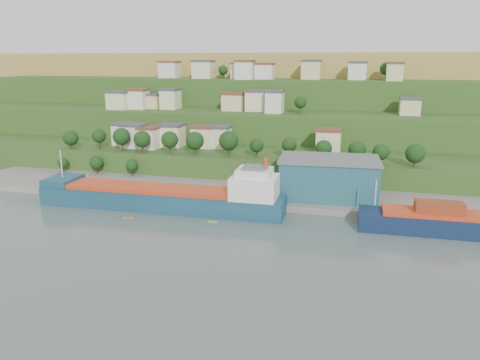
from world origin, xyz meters
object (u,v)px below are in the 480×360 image
(warehouse, at_px, (328,177))
(kayak_orange, at_px, (128,217))
(caravan, at_px, (68,179))
(cargo_ship_near, at_px, (168,199))

(warehouse, height_order, kayak_orange, warehouse)
(warehouse, xyz_separation_m, caravan, (-92.62, -3.12, -5.88))
(warehouse, height_order, caravan, warehouse)
(kayak_orange, bearing_deg, warehouse, 4.25)
(cargo_ship_near, relative_size, warehouse, 2.40)
(warehouse, relative_size, caravan, 5.53)
(caravan, relative_size, kayak_orange, 1.97)
(warehouse, bearing_deg, kayak_orange, -155.70)
(cargo_ship_near, xyz_separation_m, kayak_orange, (-8.02, -11.10, -2.94))
(caravan, xyz_separation_m, kayak_orange, (37.47, -26.40, -2.34))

